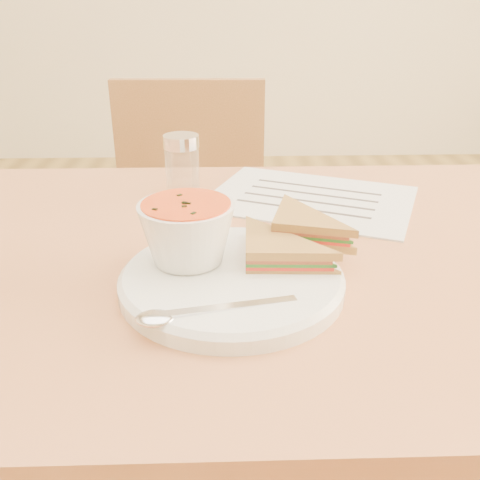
{
  "coord_description": "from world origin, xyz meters",
  "views": [
    {
      "loc": [
        -0.02,
        -0.63,
        1.06
      ],
      "look_at": [
        -0.01,
        -0.08,
        0.8
      ],
      "focal_mm": 40.0,
      "sensor_mm": 36.0,
      "label": 1
    }
  ],
  "objects_px": {
    "dining_table": "(243,457)",
    "chair_far": "(189,267)",
    "plate": "(232,281)",
    "soup_bowl": "(187,235)",
    "condiment_shaker": "(182,166)"
  },
  "relations": [
    {
      "from": "plate",
      "to": "soup_bowl",
      "type": "xyz_separation_m",
      "value": [
        -0.05,
        0.03,
        0.05
      ]
    },
    {
      "from": "condiment_shaker",
      "to": "dining_table",
      "type": "bearing_deg",
      "value": -64.86
    },
    {
      "from": "chair_far",
      "to": "plate",
      "type": "xyz_separation_m",
      "value": [
        0.1,
        -0.65,
        0.33
      ]
    },
    {
      "from": "dining_table",
      "to": "chair_far",
      "type": "bearing_deg",
      "value": 101.88
    },
    {
      "from": "chair_far",
      "to": "condiment_shaker",
      "type": "relative_size",
      "value": 8.51
    },
    {
      "from": "soup_bowl",
      "to": "condiment_shaker",
      "type": "distance_m",
      "value": 0.27
    },
    {
      "from": "dining_table",
      "to": "condiment_shaker",
      "type": "bearing_deg",
      "value": 115.14
    },
    {
      "from": "plate",
      "to": "condiment_shaker",
      "type": "distance_m",
      "value": 0.31
    },
    {
      "from": "dining_table",
      "to": "soup_bowl",
      "type": "xyz_separation_m",
      "value": [
        -0.07,
        -0.08,
        0.43
      ]
    },
    {
      "from": "plate",
      "to": "condiment_shaker",
      "type": "relative_size",
      "value": 2.5
    },
    {
      "from": "plate",
      "to": "chair_far",
      "type": "bearing_deg",
      "value": 98.53
    },
    {
      "from": "dining_table",
      "to": "condiment_shaker",
      "type": "relative_size",
      "value": 9.92
    },
    {
      "from": "dining_table",
      "to": "soup_bowl",
      "type": "distance_m",
      "value": 0.44
    },
    {
      "from": "soup_bowl",
      "to": "chair_far",
      "type": "bearing_deg",
      "value": 94.43
    },
    {
      "from": "chair_far",
      "to": "plate",
      "type": "distance_m",
      "value": 0.74
    }
  ]
}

